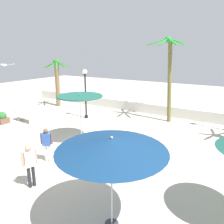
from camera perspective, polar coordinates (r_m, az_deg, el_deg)
ground_plane at (r=11.01m, az=-8.22°, el=-10.62°), size 56.00×56.00×0.00m
boundary_wall at (r=17.80m, az=9.30°, el=1.01°), size 25.20×0.30×0.83m
patio_umbrella_1 at (r=5.49m, az=-0.10°, el=-8.83°), size 2.95×2.95×2.80m
patio_umbrella_2 at (r=11.57m, az=-8.69°, el=3.61°), size 2.48×2.48×2.77m
palm_tree_1 at (r=15.46m, az=15.18°, el=11.37°), size 3.06×3.07×5.97m
palm_tree_2 at (r=20.26m, az=-14.65°, el=9.24°), size 2.58×2.58×4.38m
lamp_post_0 at (r=15.96m, az=-7.23°, el=6.45°), size 0.37×0.37×3.73m
lounge_chair_0 at (r=16.67m, az=-22.61°, el=-1.07°), size 1.89×0.62×0.83m
guest_0 at (r=10.07m, az=-17.29°, el=-7.70°), size 0.50×0.38×1.61m
guest_1 at (r=8.42m, az=-21.40°, el=-12.43°), size 0.36×0.53×1.70m
seagull_0 at (r=12.67m, az=-27.15°, el=11.30°), size 1.18×0.46×0.14m
planter at (r=16.93m, az=-27.61°, el=-1.47°), size 0.70×0.70×0.85m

